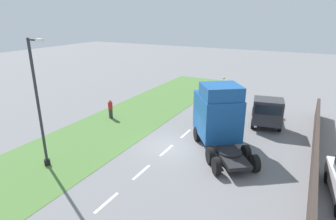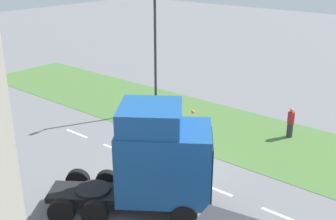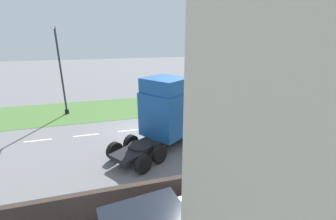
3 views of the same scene
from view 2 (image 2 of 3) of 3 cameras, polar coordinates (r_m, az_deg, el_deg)
The scene contains 6 objects.
ground_plane at distance 20.40m, azimuth 0.49°, elevation -8.34°, with size 120.00×120.00×0.00m, color slate.
grass_verge at distance 24.86m, azimuth 9.27°, elevation -3.07°, with size 7.00×44.00×0.01m.
lane_markings at distance 20.79m, azimuth -1.02°, elevation -7.74°, with size 0.16×14.60×0.00m.
lorry_cab at distance 16.52m, azimuth -1.44°, elevation -6.80°, with size 5.75×6.55×4.66m.
lamp_post at distance 26.67m, azimuth -1.81°, elevation 6.84°, with size 1.30×0.35×7.71m.
pedestrian at distance 24.68m, azimuth 16.26°, elevation -1.69°, with size 0.39×0.39×1.74m.
Camera 2 is at (13.86, 11.26, 9.85)m, focal length 45.00 mm.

